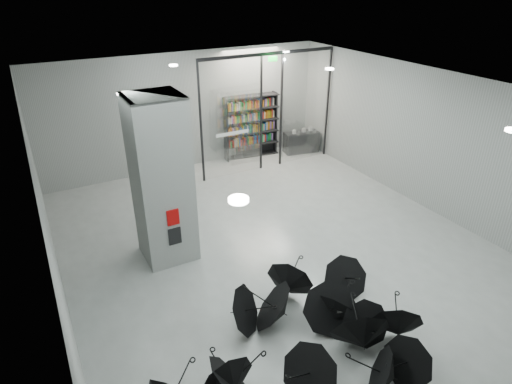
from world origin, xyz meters
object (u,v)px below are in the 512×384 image
umbrella_cluster (306,341)px  column (162,181)px  shop_counter (301,142)px  bookshelf (251,126)px

umbrella_cluster → column: bearing=104.9°
column → shop_counter: 8.08m
shop_counter → umbrella_cluster: (-5.61, -8.42, -0.08)m
umbrella_cluster → bookshelf: bearing=67.6°
column → shop_counter: (6.76, 4.13, -1.60)m
column → umbrella_cluster: bearing=-75.1°
bookshelf → column: bearing=-127.2°
column → shop_counter: bearing=31.4°
bookshelf → shop_counter: (1.89, -0.62, -0.76)m
bookshelf → shop_counter: size_ratio=1.74×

